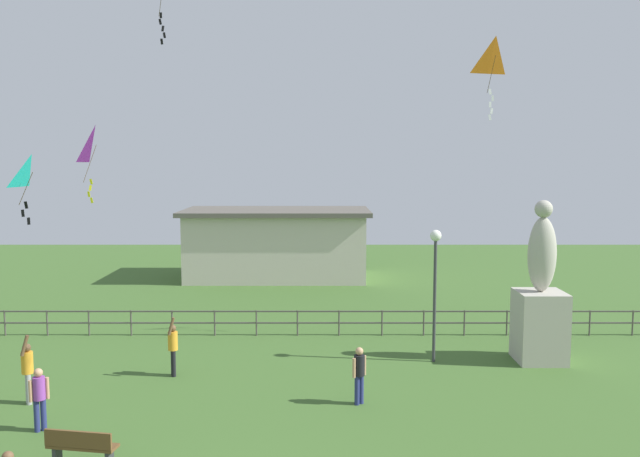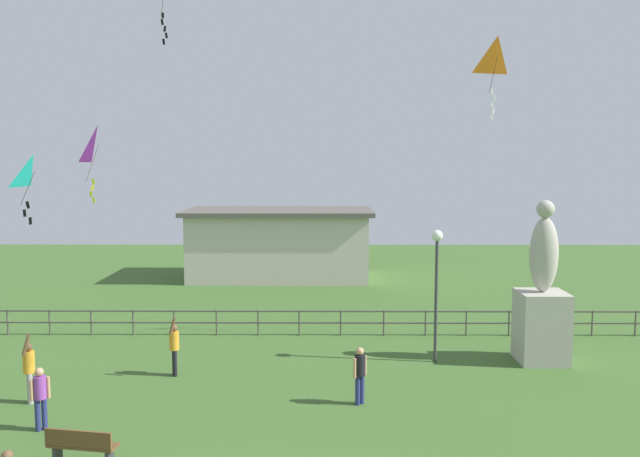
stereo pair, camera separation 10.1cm
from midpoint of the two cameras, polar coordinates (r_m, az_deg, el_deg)
The scene contains 12 objects.
statue_monument at distance 22.44m, azimuth 18.74°, elevation -6.42°, with size 1.50×1.50×5.21m.
lamppost at distance 21.30m, azimuth 10.17°, elevation -3.21°, with size 0.36×0.36×4.27m.
park_bench at distance 15.52m, azimuth -19.71°, elevation -17.24°, with size 1.55×0.66×0.85m.
person_0 at distance 19.56m, azimuth -23.69°, elevation -10.94°, with size 0.32×0.52×1.92m.
person_1 at distance 20.59m, azimuth -12.34°, elevation -9.84°, with size 0.29×0.50×1.84m.
person_3 at distance 17.61m, azimuth -22.84°, elevation -13.06°, with size 0.40×0.30×1.55m.
person_4 at distance 17.93m, azimuth 3.62°, elevation -12.23°, with size 0.38×0.33×1.55m.
kite_2 at distance 24.89m, azimuth -18.49°, elevation 6.67°, with size 0.92×0.93×2.73m.
kite_3 at distance 19.51m, azimuth -23.32°, elevation 4.33°, with size 0.68×0.89×1.88m.
kite_4 at distance 23.97m, azimuth 15.18°, elevation 14.04°, with size 1.09×0.86×2.80m.
waterfront_railing at distance 24.64m, azimuth -3.67°, elevation -7.79°, with size 36.03×0.06×0.95m.
pavilion_building at distance 36.24m, azimuth -3.46°, elevation -1.28°, with size 10.10×5.37×3.76m.
Camera 2 is at (1.47, -9.87, 6.50)m, focal length 37.08 mm.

